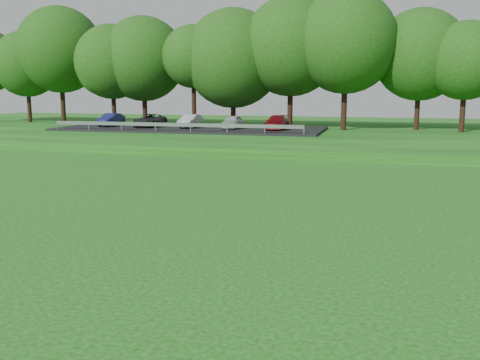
# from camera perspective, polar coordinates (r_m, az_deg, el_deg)

# --- Properties ---
(berm) EXTENTS (130.00, 30.00, 0.60)m
(berm) POSITION_cam_1_polar(r_m,az_deg,el_deg) (47.64, 23.46, 4.11)
(berm) COLOR #0D470F
(berm) RESTS_ON ground
(treeline) EXTENTS (104.00, 7.00, 15.00)m
(treeline) POSITION_cam_1_polar(r_m,az_deg,el_deg) (51.56, 23.41, 13.18)
(treeline) COLOR #12440F
(treeline) RESTS_ON berm
(parking_lot) EXTENTS (24.00, 9.00, 1.38)m
(parking_lot) POSITION_cam_1_polar(r_m,az_deg,el_deg) (48.87, -5.34, 5.86)
(parking_lot) COLOR black
(parking_lot) RESTS_ON berm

